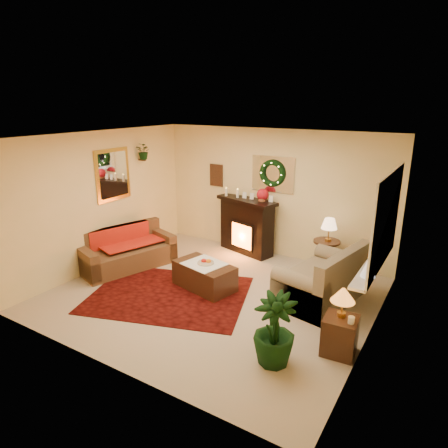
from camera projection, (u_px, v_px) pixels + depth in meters
The scene contains 31 objects.
floor at pixel (213, 294), 6.71m from camera, with size 5.00×5.00×0.00m, color beige.
ceiling at pixel (212, 137), 5.93m from camera, with size 5.00×5.00×0.00m, color white.
wall_back at pixel (273, 193), 8.15m from camera, with size 5.00×5.00×0.00m, color #EFD88C.
wall_front at pixel (103, 270), 4.49m from camera, with size 5.00×5.00×0.00m, color #EFD88C.
wall_left at pixel (102, 201), 7.57m from camera, with size 4.50×4.50×0.00m, color #EFD88C.
wall_right at pixel (377, 250), 5.07m from camera, with size 4.50×4.50×0.00m, color #EFD88C.
area_rug at pixel (169, 294), 6.70m from camera, with size 2.55×1.91×0.01m, color maroon.
sofa at pixel (127, 246), 7.68m from camera, with size 0.79×1.79×0.77m, color brown.
red_throw at pixel (131, 242), 7.87m from camera, with size 0.77×1.25×0.02m, color red.
fireplace at pixel (247, 227), 8.44m from camera, with size 1.20×0.38×1.10m, color black.
poinsettia at pixel (263, 195), 8.05m from camera, with size 0.24×0.24×0.24m, color #B51220.
mantel_candle_a at pixel (226, 192), 8.44m from camera, with size 0.06×0.06×0.17m, color beige.
mantel_candle_b at pixel (238, 194), 8.31m from camera, with size 0.06×0.06×0.18m, color silver.
mantel_mirror at pixel (273, 174), 8.01m from camera, with size 0.92×0.02×0.72m, color white.
wreath at pixel (272, 173), 7.98m from camera, with size 0.55×0.55×0.11m, color #194719.
wall_art at pixel (216, 175), 8.73m from camera, with size 0.32×0.03×0.48m, color #381E11.
gold_mirror at pixel (113, 175), 7.67m from camera, with size 0.03×0.84×1.00m, color gold.
hanging_plant at pixel (144, 159), 8.14m from camera, with size 0.33×0.28×0.36m, color #194719.
loveseat at pixel (322, 275), 6.44m from camera, with size 0.91×1.58×0.91m, color tan.
window_frame at pixel (386, 221), 5.45m from camera, with size 0.03×1.86×1.36m, color white.
window_glass at pixel (385, 221), 5.46m from camera, with size 0.02×1.70×1.22m, color black.
window_sill at pixel (373, 265), 5.71m from camera, with size 0.22×1.86×0.04m, color white.
mini_tree at pixel (369, 266), 5.24m from camera, with size 0.20×0.20×0.29m, color silver.
sill_plant at pixel (385, 237), 6.24m from camera, with size 0.27×0.22×0.49m, color #113B13.
side_table_round at pixel (326, 256), 7.47m from camera, with size 0.49×0.49×0.64m, color black.
lamp_cream at pixel (329, 229), 7.28m from camera, with size 0.29×0.29×0.44m, color #FFC68F.
end_table_square at pixel (340, 334), 5.09m from camera, with size 0.41×0.41×0.51m, color black.
lamp_tiffany at pixel (343, 299), 4.99m from camera, with size 0.31×0.31×0.45m, color #FFA71E.
coffee_table at pixel (204, 277), 6.89m from camera, with size 1.06×0.58×0.45m, color #362313.
fruit_bowl at pixel (206, 264), 6.82m from camera, with size 0.28×0.28×0.06m, color beige.
floor_palm at pixel (274, 331), 4.84m from camera, with size 1.56×1.56×2.78m, color #2C5B27.
Camera 1 is at (3.32, -5.06, 3.14)m, focal length 32.00 mm.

